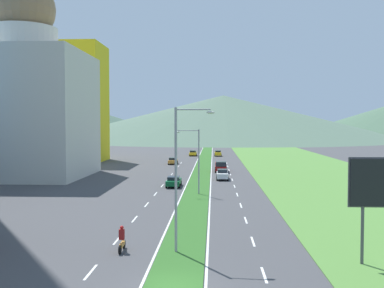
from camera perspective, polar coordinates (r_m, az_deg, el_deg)
The scene contains 40 objects.
ground_plane at distance 25.27m, azimuth -2.41°, elevation -17.74°, with size 600.00×600.00×0.00m, color #424244.
grass_median at distance 84.08m, azimuth 1.28°, elevation -3.39°, with size 3.20×240.00×0.06m, color #2D6023.
grass_verge_right at distance 86.05m, azimuth 15.15°, elevation -3.34°, with size 24.00×240.00×0.06m, color #518438.
lane_dash_left_3 at distance 28.20m, azimuth -12.76°, elevation -15.60°, with size 0.16×2.80×0.01m, color silver.
lane_dash_left_4 at distance 35.10m, azimuth -9.46°, elevation -11.92°, with size 0.16×2.80×0.01m, color silver.
lane_dash_left_5 at distance 42.17m, azimuth -7.30°, elevation -9.44°, with size 0.16×2.80×0.01m, color silver.
lane_dash_left_6 at distance 49.34m, azimuth -5.79°, elevation -7.67°, with size 0.16×2.80×0.01m, color silver.
lane_dash_left_7 at distance 56.57m, azimuth -4.67°, elevation -6.35°, with size 0.16×2.80×0.01m, color silver.
lane_dash_left_8 at distance 63.84m, azimuth -3.81°, elevation -5.32°, with size 0.16×2.80×0.01m, color silver.
lane_dash_left_9 at distance 71.13m, azimuth -3.12°, elevation -4.50°, with size 0.16×2.80×0.01m, color silver.
lane_dash_left_10 at distance 78.45m, azimuth -2.57°, elevation -3.84°, with size 0.16×2.80×0.01m, color silver.
lane_dash_left_11 at distance 85.78m, azimuth -2.11°, elevation -3.29°, with size 0.16×2.80×0.01m, color silver.
lane_dash_left_12 at distance 93.12m, azimuth -1.72°, elevation -2.82°, with size 0.16×2.80×0.01m, color silver.
lane_dash_left_13 at distance 100.47m, azimuth -1.39°, elevation -2.43°, with size 0.16×2.80×0.01m, color silver.
lane_dash_right_3 at distance 27.41m, azimuth 9.15°, elevation -16.11°, with size 0.16×2.80×0.01m, color silver.
lane_dash_right_4 at distance 34.47m, azimuth 7.75°, elevation -12.18°, with size 0.16×2.80×0.01m, color silver.
lane_dash_right_5 at distance 41.65m, azimuth 6.85°, elevation -9.59°, with size 0.16×2.80×0.01m, color silver.
lane_dash_right_6 at distance 48.89m, azimuth 6.23°, elevation -7.77°, with size 0.16×2.80×0.01m, color silver.
lane_dash_right_7 at distance 56.18m, azimuth 5.77°, elevation -6.41°, with size 0.16×2.80×0.01m, color silver.
lane_dash_right_8 at distance 63.49m, azimuth 5.42°, elevation -5.37°, with size 0.16×2.80×0.01m, color silver.
lane_dash_right_9 at distance 70.82m, azimuth 5.14°, elevation -4.54°, with size 0.16×2.80×0.01m, color silver.
lane_dash_right_10 at distance 78.17m, azimuth 4.91°, elevation -3.87°, with size 0.16×2.80×0.01m, color silver.
lane_dash_right_11 at distance 85.52m, azimuth 4.73°, elevation -3.31°, with size 0.16×2.80×0.01m, color silver.
lane_dash_right_12 at distance 92.88m, azimuth 4.57°, elevation -2.85°, with size 0.16×2.80×0.01m, color silver.
lane_dash_right_13 at distance 100.25m, azimuth 4.44°, elevation -2.45°, with size 0.16×2.80×0.01m, color silver.
edge_line_median_left at distance 84.15m, azimuth 0.08°, elevation -3.40°, with size 0.16×240.00×0.01m, color silver.
edge_line_median_right at distance 84.06m, azimuth 2.47°, elevation -3.41°, with size 0.16×240.00×0.01m, color silver.
domed_building at distance 79.20m, azimuth -20.34°, elevation 5.21°, with size 19.70×19.70×32.45m.
midrise_colored at distance 108.57m, azimuth -14.57°, elevation 5.06°, with size 12.94×12.94×27.24m, color yellow.
hill_far_left at distance 304.49m, azimuth -14.56°, elevation 2.85°, with size 137.59×137.59×21.32m, color #3D5647.
hill_far_center at distance 266.78m, azimuth 3.99°, elevation 3.44°, with size 204.86×204.86×25.61m, color #516B56.
street_lamp_near at distance 30.36m, azimuth -1.56°, elevation -3.37°, with size 2.72×0.45×9.89m.
street_lamp_mid at distance 55.56m, azimuth 0.50°, elevation -1.60°, with size 2.98×0.28×8.10m.
car_1 at distance 97.64m, azimuth -2.44°, elevation -2.14°, with size 1.93×4.46×1.44m.
car_2 at distance 71.01m, azimuth 3.87°, elevation -3.86°, with size 1.89×4.73×1.60m.
car_3 at distance 62.82m, azimuth -2.34°, elevation -4.77°, with size 2.01×4.64×1.44m.
car_4 at distance 121.98m, azimuth 3.32°, elevation -1.18°, with size 1.92×4.18×1.54m.
car_5 at distance 122.85m, azimuth 0.12°, elevation -1.16°, with size 2.01×4.75×1.49m.
pickup_truck_0 at distance 81.60m, azimuth 3.69°, elevation -2.90°, with size 2.18×5.40×2.00m.
motorcycle_rider at distance 31.84m, azimuth -8.90°, elevation -12.06°, with size 0.36×2.00×1.80m.
Camera 1 is at (2.15, -23.60, 8.77)m, focal length 41.95 mm.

